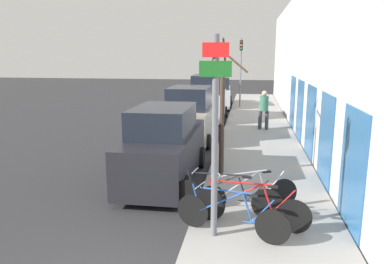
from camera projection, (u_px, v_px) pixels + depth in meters
ground_plane at (195, 144)px, 15.47m from camera, size 80.00×80.00×0.00m
sidewalk_curb at (258, 130)px, 17.78m from camera, size 3.20×32.00×0.15m
building_facade at (300, 63)px, 16.81m from camera, size 0.23×32.00×6.50m
signpost at (215, 133)px, 6.91m from camera, size 0.58×0.14×3.82m
bicycle_0 at (231, 216)px, 7.24m from camera, size 2.23×0.79×0.94m
bicycle_1 at (250, 208)px, 7.61m from camera, size 2.40×0.62×0.96m
bicycle_2 at (226, 197)px, 8.22m from camera, size 2.45×0.57×0.95m
bicycle_3 at (248, 194)px, 8.34m from camera, size 2.23×0.99×0.95m
parked_car_0 at (164, 147)px, 10.71m from camera, size 1.94×4.69×2.20m
parked_car_1 at (190, 117)px, 15.69m from camera, size 2.04×4.32×2.31m
parked_car_2 at (208, 100)px, 20.60m from camera, size 2.14×4.46×2.53m
parked_car_3 at (217, 93)px, 25.86m from camera, size 2.28×4.66×2.10m
pedestrian_near at (264, 107)px, 17.42m from camera, size 0.47×0.40×1.82m
street_tree at (222, 115)px, 10.63m from camera, size 1.23×1.31×3.92m
traffic_light at (241, 63)px, 24.66m from camera, size 0.20×0.30×4.50m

